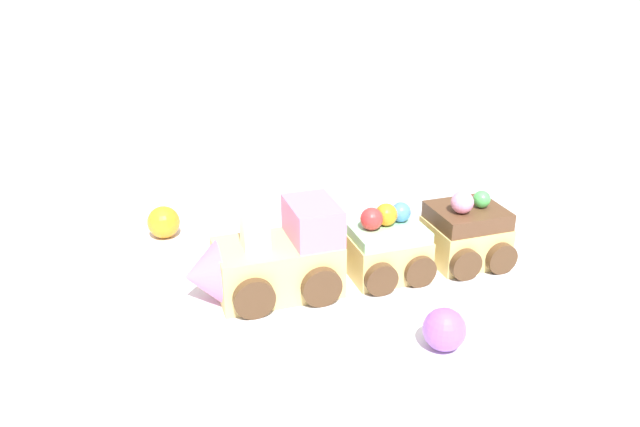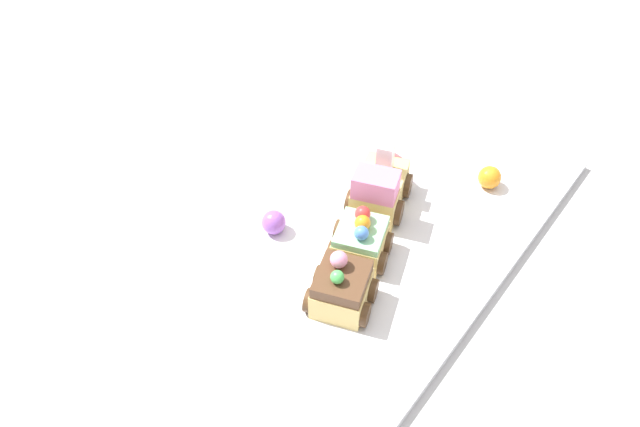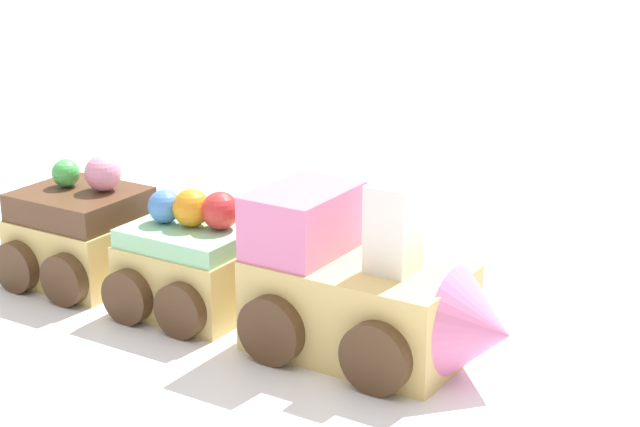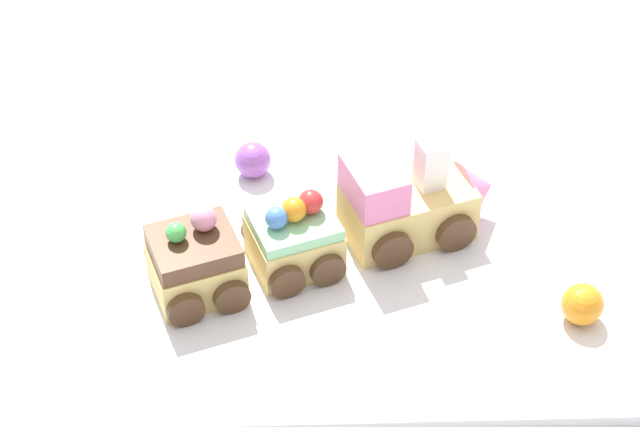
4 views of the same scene
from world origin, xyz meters
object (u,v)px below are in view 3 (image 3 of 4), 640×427
object	(u,v)px
cake_car_mint	(195,264)
cake_train_locomotive	(371,296)
cake_car_chocolate	(83,235)
gumball_purple	(321,222)

from	to	relation	value
cake_car_mint	cake_train_locomotive	bearing A→B (deg)	0.03
cake_car_mint	cake_car_chocolate	bearing A→B (deg)	179.74
cake_train_locomotive	cake_car_mint	xyz separation A→B (m)	(-0.09, -0.03, -0.00)
cake_car_mint	gumball_purple	distance (m)	0.11
cake_car_mint	gumball_purple	world-z (taller)	cake_car_mint
cake_train_locomotive	cake_car_chocolate	bearing A→B (deg)	179.90
cake_car_mint	cake_car_chocolate	distance (m)	0.08
cake_train_locomotive	gumball_purple	bearing A→B (deg)	130.71
cake_car_mint	gumball_purple	xyz separation A→B (m)	(-0.03, 0.11, -0.01)
cake_train_locomotive	cake_car_mint	size ratio (longest dim) A/B	1.51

